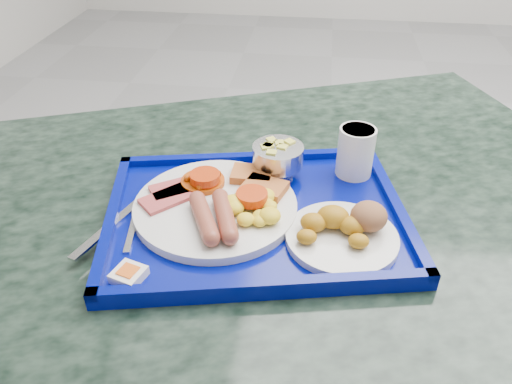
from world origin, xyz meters
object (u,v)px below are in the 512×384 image
tray (256,216)px  fruit_bowl (278,156)px  table (242,307)px  bread_plate (345,230)px  juice_cup (356,150)px  main_plate (220,203)px

tray → fruit_bowl: bearing=78.7°
table → tray: size_ratio=3.07×
table → bread_plate: bearing=-18.6°
fruit_bowl → juice_cup: 0.13m
bread_plate → tray: bearing=162.4°
tray → juice_cup: bearing=41.7°
table → juice_cup: juice_cup is taller
bread_plate → table: bearing=161.4°
table → main_plate: 0.24m
fruit_bowl → juice_cup: bearing=10.8°
main_plate → juice_cup: (0.21, 0.13, 0.03)m
table → bread_plate: (0.16, -0.05, 0.25)m
main_plate → bread_plate: 0.19m
fruit_bowl → main_plate: bearing=-125.4°
table → juice_cup: bearing=34.6°
juice_cup → table: bearing=-145.4°
main_plate → juice_cup: juice_cup is taller
main_plate → tray: bearing=-0.9°
bread_plate → juice_cup: bearing=84.3°
table → tray: tray is taller
bread_plate → juice_cup: size_ratio=1.88×
main_plate → fruit_bowl: (0.08, 0.11, 0.03)m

